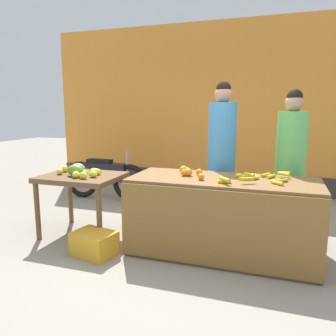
# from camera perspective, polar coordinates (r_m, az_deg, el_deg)

# --- Properties ---
(ground_plane) EXTENTS (24.00, 24.00, 0.00)m
(ground_plane) POSITION_cam_1_polar(r_m,az_deg,el_deg) (3.88, 2.54, -13.53)
(ground_plane) COLOR gray
(market_wall_back) EXTENTS (7.14, 0.23, 3.16)m
(market_wall_back) POSITION_cam_1_polar(r_m,az_deg,el_deg) (6.46, 10.10, 9.87)
(market_wall_back) COLOR orange
(market_wall_back) RESTS_ON ground
(fruit_stall_counter) EXTENTS (1.97, 0.82, 0.83)m
(fruit_stall_counter) POSITION_cam_1_polar(r_m,az_deg,el_deg) (3.63, 9.28, -8.30)
(fruit_stall_counter) COLOR brown
(fruit_stall_counter) RESTS_ON ground
(side_table_wooden) EXTENTS (0.94, 0.76, 0.76)m
(side_table_wooden) POSITION_cam_1_polar(r_m,az_deg,el_deg) (4.20, -14.61, -2.53)
(side_table_wooden) COLOR brown
(side_table_wooden) RESTS_ON ground
(banana_bunch_pile) EXTENTS (0.68, 0.65, 0.07)m
(banana_bunch_pile) POSITION_cam_1_polar(r_m,az_deg,el_deg) (3.53, 14.92, -1.55)
(banana_bunch_pile) COLOR yellow
(banana_bunch_pile) RESTS_ON fruit_stall_counter
(orange_pile) EXTENTS (0.35, 0.36, 0.09)m
(orange_pile) POSITION_cam_1_polar(r_m,az_deg,el_deg) (3.65, 3.67, -0.67)
(orange_pile) COLOR orange
(orange_pile) RESTS_ON fruit_stall_counter
(mango_papaya_pile) EXTENTS (0.63, 0.41, 0.14)m
(mango_papaya_pile) POSITION_cam_1_polar(r_m,az_deg,el_deg) (4.15, -15.17, -0.44)
(mango_papaya_pile) COLOR #D8DA47
(mango_papaya_pile) RESTS_ON side_table_wooden
(vendor_woman_blue_shirt) EXTENTS (0.34, 0.34, 1.89)m
(vendor_woman_blue_shirt) POSITION_cam_1_polar(r_m,az_deg,el_deg) (4.16, 9.25, 1.69)
(vendor_woman_blue_shirt) COLOR #33333D
(vendor_woman_blue_shirt) RESTS_ON ground
(vendor_woman_green_shirt) EXTENTS (0.34, 0.34, 1.78)m
(vendor_woman_green_shirt) POSITION_cam_1_polar(r_m,az_deg,el_deg) (4.15, 20.36, 0.38)
(vendor_woman_green_shirt) COLOR #33333D
(vendor_woman_green_shirt) RESTS_ON ground
(parked_motorcycle) EXTENTS (1.60, 0.18, 0.88)m
(parked_motorcycle) POSITION_cam_1_polar(r_m,az_deg,el_deg) (5.83, -10.82, -1.51)
(parked_motorcycle) COLOR black
(parked_motorcycle) RESTS_ON ground
(produce_crate) EXTENTS (0.50, 0.40, 0.26)m
(produce_crate) POSITION_cam_1_polar(r_m,az_deg,el_deg) (3.72, -12.63, -12.64)
(produce_crate) COLOR gold
(produce_crate) RESTS_ON ground
(produce_sack) EXTENTS (0.47, 0.46, 0.50)m
(produce_sack) POSITION_cam_1_polar(r_m,az_deg,el_deg) (4.75, -1.18, -5.89)
(produce_sack) COLOR maroon
(produce_sack) RESTS_ON ground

